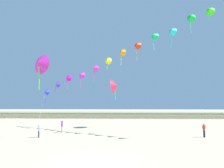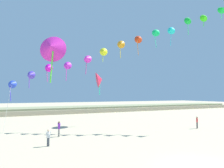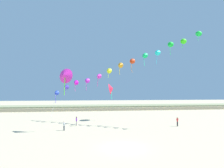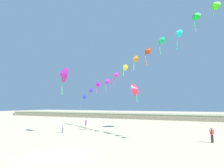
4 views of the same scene
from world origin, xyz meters
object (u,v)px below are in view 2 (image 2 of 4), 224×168
object	(u,v)px
person_near_left	(48,136)
large_kite_low_lead	(52,48)
person_mid_center	(59,128)
person_near_right	(197,122)
large_kite_mid_trail	(100,80)

from	to	relation	value
person_near_left	large_kite_low_lead	size ratio (longest dim) A/B	0.35
person_near_left	large_kite_low_lead	world-z (taller)	large_kite_low_lead
person_mid_center	large_kite_low_lead	xyz separation A→B (m)	(-1.66, -4.65, 8.18)
person_near_right	person_mid_center	distance (m)	19.15
person_near_left	person_mid_center	xyz separation A→B (m)	(1.75, 3.96, 0.09)
person_near_right	large_kite_mid_trail	distance (m)	15.82
person_near_right	large_kite_mid_trail	world-z (taller)	large_kite_mid_trail
large_kite_low_lead	large_kite_mid_trail	world-z (taller)	large_kite_low_lead
person_near_left	person_near_right	xyz separation A→B (m)	(20.67, 1.04, 0.07)
person_near_right	large_kite_mid_trail	bearing A→B (deg)	141.97
person_mid_center	large_kite_mid_trail	world-z (taller)	large_kite_mid_trail
person_near_left	person_near_right	size ratio (longest dim) A/B	0.93
person_near_right	person_mid_center	xyz separation A→B (m)	(-18.93, 2.92, 0.03)
large_kite_low_lead	person_near_left	bearing A→B (deg)	97.37
person_mid_center	large_kite_low_lead	bearing A→B (deg)	-109.59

